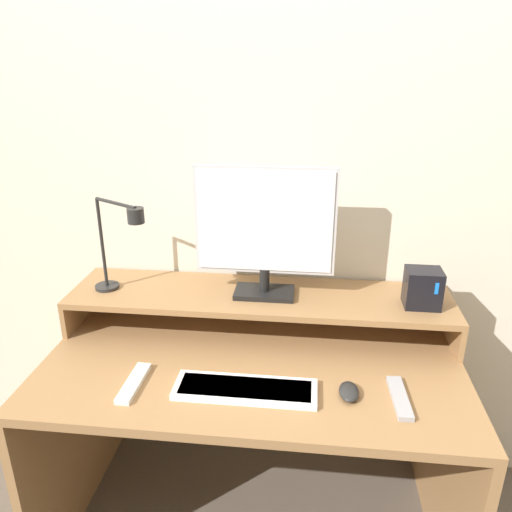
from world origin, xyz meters
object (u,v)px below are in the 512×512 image
object	(u,v)px
router_dock	(423,288)
mouse	(349,392)
keyboard	(247,389)
remote_control	(134,383)
monitor	(265,228)
desk_lamp	(120,240)
remote_secondary	(400,398)

from	to	relation	value
router_dock	mouse	distance (m)	0.46
keyboard	mouse	bearing A→B (deg)	3.60
keyboard	remote_control	size ratio (longest dim) A/B	2.16
keyboard	mouse	world-z (taller)	mouse
monitor	keyboard	bearing A→B (deg)	-92.21
mouse	router_dock	bearing A→B (deg)	53.36
desk_lamp	remote_control	bearing A→B (deg)	-67.98
mouse	remote_control	size ratio (longest dim) A/B	0.49
remote_control	remote_secondary	distance (m)	0.79
remote_control	remote_secondary	size ratio (longest dim) A/B	1.01
monitor	desk_lamp	xyz separation A→B (m)	(-0.49, -0.06, -0.04)
keyboard	remote_secondary	distance (m)	0.45
desk_lamp	remote_secondary	bearing A→B (deg)	-18.40
mouse	remote_control	world-z (taller)	mouse
desk_lamp	remote_secondary	distance (m)	1.03
remote_control	mouse	bearing A→B (deg)	2.12
desk_lamp	remote_control	xyz separation A→B (m)	(0.13, -0.33, -0.34)
monitor	router_dock	world-z (taller)	monitor
desk_lamp	router_dock	size ratio (longest dim) A/B	2.62
router_dock	mouse	world-z (taller)	router_dock
keyboard	router_dock	bearing A→B (deg)	32.94
remote_secondary	router_dock	bearing A→B (deg)	72.67
monitor	remote_control	bearing A→B (deg)	-132.75
monitor	remote_secondary	distance (m)	0.68
keyboard	monitor	bearing A→B (deg)	87.79
monitor	remote_secondary	bearing A→B (deg)	-40.64
router_dock	mouse	size ratio (longest dim) A/B	1.36
monitor	mouse	bearing A→B (deg)	-51.91
monitor	remote_control	world-z (taller)	monitor
desk_lamp	keyboard	xyz separation A→B (m)	(0.48, -0.32, -0.34)
router_dock	remote_secondary	world-z (taller)	router_dock
keyboard	remote_control	bearing A→B (deg)	-179.18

